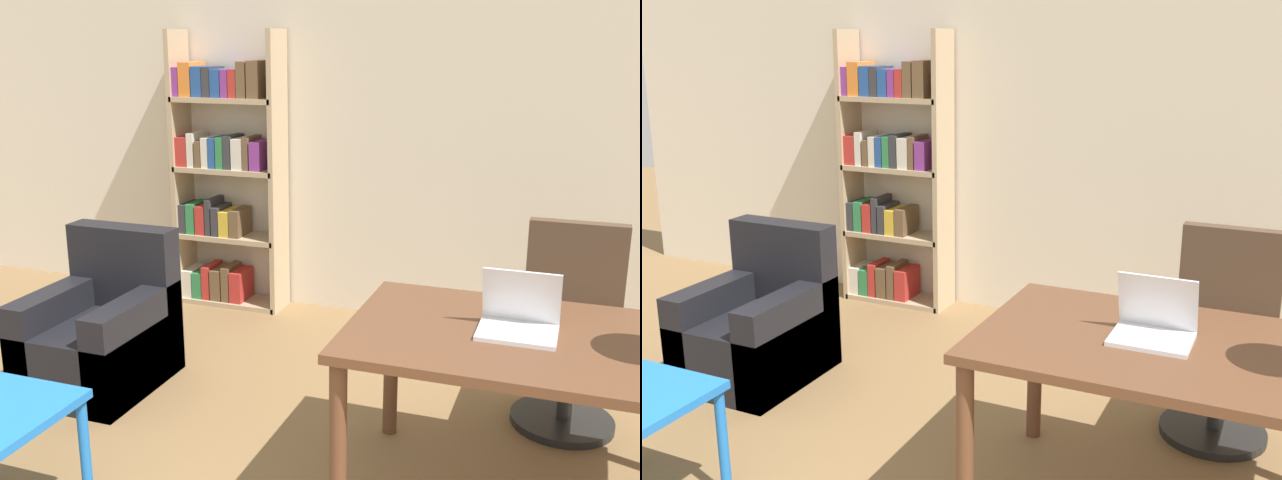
{
  "view_description": "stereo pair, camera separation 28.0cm",
  "coord_description": "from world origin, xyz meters",
  "views": [
    {
      "loc": [
        0.94,
        -0.36,
        1.88
      ],
      "look_at": [
        -0.18,
        2.7,
        1.01
      ],
      "focal_mm": 42.0,
      "sensor_mm": 36.0,
      "label": 1
    },
    {
      "loc": [
        1.19,
        -0.25,
        1.88
      ],
      "look_at": [
        -0.18,
        2.7,
        1.01
      ],
      "focal_mm": 42.0,
      "sensor_mm": 36.0,
      "label": 2
    }
  ],
  "objects": [
    {
      "name": "wall_back",
      "position": [
        0.0,
        4.53,
        1.35
      ],
      "size": [
        8.0,
        0.06,
        2.7
      ],
      "color": "beige",
      "rests_on": "ground_plane"
    },
    {
      "name": "desk",
      "position": [
        0.82,
        2.5,
        0.67
      ],
      "size": [
        1.53,
        0.92,
        0.76
      ],
      "color": "brown",
      "rests_on": "ground_plane"
    },
    {
      "name": "laptop",
      "position": [
        0.72,
        2.52,
        0.82
      ],
      "size": [
        0.31,
        0.25,
        0.25
      ],
      "color": "silver",
      "rests_on": "desk"
    },
    {
      "name": "office_chair",
      "position": [
        0.91,
        3.35,
        0.46
      ],
      "size": [
        0.51,
        0.51,
        1.01
      ],
      "color": "black",
      "rests_on": "ground_plane"
    },
    {
      "name": "armchair",
      "position": [
        -1.55,
        2.89,
        0.28
      ],
      "size": [
        0.65,
        0.75,
        0.85
      ],
      "color": "black",
      "rests_on": "ground_plane"
    },
    {
      "name": "bookshelf",
      "position": [
        -1.51,
        4.34,
        0.92
      ],
      "size": [
        0.8,
        0.28,
        1.96
      ],
      "color": "tan",
      "rests_on": "ground_plane"
    }
  ]
}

